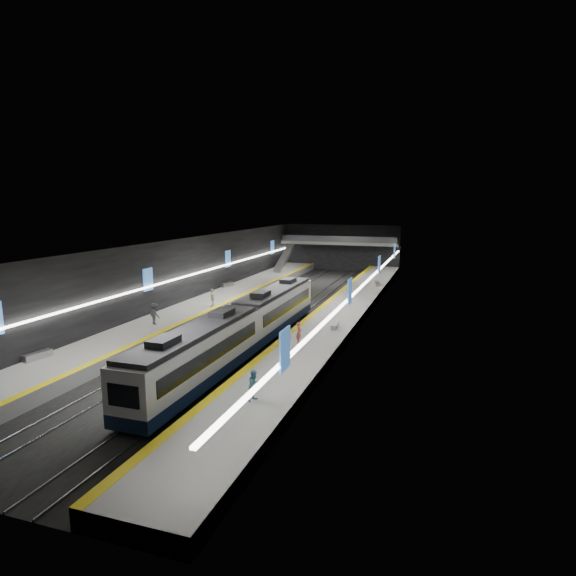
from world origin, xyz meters
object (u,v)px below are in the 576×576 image
(bench_right_near, at_px, (335,326))
(passenger_left_b, at_px, (155,314))
(train, at_px, (243,326))
(escalator, at_px, (284,258))
(bench_left_far, at_px, (227,285))
(passenger_right_b, at_px, (254,386))
(passenger_right_a, at_px, (299,333))
(bench_left_near, at_px, (38,356))
(passenger_left_a, at_px, (212,298))
(bench_right_far, at_px, (377,283))

(bench_right_near, xyz_separation_m, passenger_left_b, (-15.72, -4.00, 0.78))
(train, height_order, passenger_left_b, train)
(escalator, xyz_separation_m, bench_left_far, (-2.00, -17.24, -1.66))
(bench_right_near, height_order, passenger_left_b, passenger_left_b)
(bench_right_near, height_order, passenger_right_b, passenger_right_b)
(train, xyz_separation_m, passenger_right_a, (4.39, 0.75, -0.35))
(bench_left_far, xyz_separation_m, passenger_left_b, (2.31, -19.96, 0.74))
(bench_right_near, bearing_deg, bench_left_near, -143.50)
(passenger_left_a, bearing_deg, bench_left_far, -171.99)
(train, height_order, bench_left_far, train)
(train, xyz_separation_m, bench_left_far, (-12.00, 22.18, -0.95))
(bench_left_far, xyz_separation_m, passenger_left_a, (3.77, -11.54, 0.70))
(train, bearing_deg, passenger_right_a, 9.72)
(escalator, relative_size, bench_right_far, 4.20)
(escalator, distance_m, passenger_left_b, 37.21)
(bench_right_far, bearing_deg, train, -116.49)
(bench_right_near, distance_m, passenger_left_b, 16.24)
(escalator, bearing_deg, passenger_right_a, -69.59)
(escalator, height_order, passenger_left_b, escalator)
(train, relative_size, bench_right_near, 17.67)
(train, xyz_separation_m, passenger_left_b, (-9.69, 2.22, -0.21))
(bench_right_far, height_order, passenger_left_b, passenger_left_b)
(bench_left_far, bearing_deg, passenger_right_b, -47.00)
(bench_right_near, height_order, passenger_left_a, passenger_left_a)
(train, xyz_separation_m, bench_right_near, (6.02, 6.23, -0.99))
(escalator, distance_m, bench_right_near, 36.90)
(train, xyz_separation_m, passenger_right_b, (5.26, -10.53, -0.32))
(passenger_right_a, bearing_deg, passenger_left_a, 45.26)
(bench_left_far, bearing_deg, bench_right_far, 36.57)
(passenger_left_a, bearing_deg, passenger_right_b, 22.41)
(passenger_right_b, bearing_deg, bench_left_near, 104.35)
(passenger_right_a, xyz_separation_m, passenger_right_b, (0.87, -11.28, 0.03))
(train, bearing_deg, escalator, 104.23)
(bench_left_near, relative_size, bench_left_far, 1.03)
(bench_right_far, xyz_separation_m, passenger_left_a, (-14.67, -18.77, 0.72))
(passenger_left_a, bearing_deg, bench_right_near, 62.69)
(train, relative_size, passenger_right_b, 17.18)
(bench_right_near, distance_m, bench_right_far, 23.19)
(bench_left_near, bearing_deg, passenger_left_b, 87.82)
(bench_left_far, bearing_deg, passenger_left_a, -56.72)
(passenger_right_b, bearing_deg, bench_left_far, 48.06)
(bench_left_far, distance_m, passenger_left_b, 20.11)
(bench_right_near, relative_size, bench_right_far, 0.89)
(bench_left_near, relative_size, passenger_left_b, 1.04)
(bench_left_far, bearing_deg, bench_right_near, -26.34)
(bench_right_near, bearing_deg, escalator, 112.54)
(bench_left_near, xyz_separation_m, passenger_left_b, (2.31, 10.97, 0.74))
(passenger_right_b, distance_m, passenger_left_a, 25.11)
(bench_right_near, bearing_deg, train, -137.28)
(escalator, xyz_separation_m, passenger_left_b, (0.31, -37.20, -0.91))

